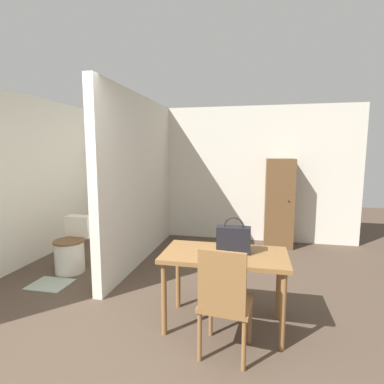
{
  "coord_description": "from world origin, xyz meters",
  "views": [
    {
      "loc": [
        0.98,
        -1.79,
        1.67
      ],
      "look_at": [
        0.18,
        1.98,
        1.15
      ],
      "focal_mm": 28.0,
      "sensor_mm": 36.0,
      "label": 1
    }
  ],
  "objects_px": {
    "dining_table": "(224,262)",
    "wooden_cabinet": "(279,203)",
    "handbag": "(234,239)",
    "wooden_chair": "(224,299)",
    "toilet": "(72,249)"
  },
  "relations": [
    {
      "from": "dining_table",
      "to": "wooden_cabinet",
      "type": "relative_size",
      "value": 0.75
    },
    {
      "from": "handbag",
      "to": "wooden_cabinet",
      "type": "distance_m",
      "value": 2.74
    },
    {
      "from": "wooden_cabinet",
      "to": "dining_table",
      "type": "bearing_deg",
      "value": -104.15
    },
    {
      "from": "wooden_chair",
      "to": "handbag",
      "type": "height_order",
      "value": "handbag"
    },
    {
      "from": "dining_table",
      "to": "wooden_cabinet",
      "type": "bearing_deg",
      "value": 75.85
    },
    {
      "from": "wooden_chair",
      "to": "handbag",
      "type": "relative_size",
      "value": 2.77
    },
    {
      "from": "dining_table",
      "to": "handbag",
      "type": "xyz_separation_m",
      "value": [
        0.08,
        0.04,
        0.22
      ]
    },
    {
      "from": "handbag",
      "to": "dining_table",
      "type": "bearing_deg",
      "value": -155.57
    },
    {
      "from": "wooden_cabinet",
      "to": "wooden_chair",
      "type": "bearing_deg",
      "value": -101.36
    },
    {
      "from": "toilet",
      "to": "handbag",
      "type": "height_order",
      "value": "handbag"
    },
    {
      "from": "toilet",
      "to": "handbag",
      "type": "relative_size",
      "value": 2.19
    },
    {
      "from": "dining_table",
      "to": "wooden_cabinet",
      "type": "distance_m",
      "value": 2.8
    },
    {
      "from": "dining_table",
      "to": "handbag",
      "type": "distance_m",
      "value": 0.24
    },
    {
      "from": "wooden_cabinet",
      "to": "handbag",
      "type": "bearing_deg",
      "value": -102.74
    },
    {
      "from": "wooden_chair",
      "to": "toilet",
      "type": "xyz_separation_m",
      "value": [
        -2.3,
        1.37,
        -0.19
      ]
    }
  ]
}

